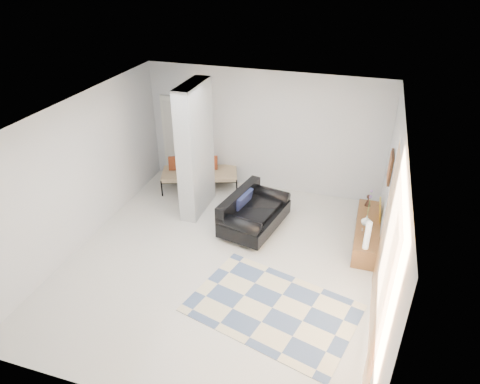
% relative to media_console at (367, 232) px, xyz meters
% --- Properties ---
extents(floor, '(6.00, 6.00, 0.00)m').
position_rel_media_console_xyz_m(floor, '(-2.52, -1.43, -0.20)').
color(floor, silver).
rests_on(floor, ground).
extents(ceiling, '(6.00, 6.00, 0.00)m').
position_rel_media_console_xyz_m(ceiling, '(-2.52, -1.43, 2.60)').
color(ceiling, white).
rests_on(ceiling, wall_back).
extents(wall_back, '(6.00, 0.00, 6.00)m').
position_rel_media_console_xyz_m(wall_back, '(-2.52, 1.57, 1.20)').
color(wall_back, silver).
rests_on(wall_back, ground).
extents(wall_front, '(6.00, 0.00, 6.00)m').
position_rel_media_console_xyz_m(wall_front, '(-2.52, -4.43, 1.20)').
color(wall_front, silver).
rests_on(wall_front, ground).
extents(wall_left, '(0.00, 6.00, 6.00)m').
position_rel_media_console_xyz_m(wall_left, '(-5.27, -1.43, 1.20)').
color(wall_left, silver).
rests_on(wall_left, ground).
extents(wall_right, '(0.00, 6.00, 6.00)m').
position_rel_media_console_xyz_m(wall_right, '(0.23, -1.43, 1.20)').
color(wall_right, silver).
rests_on(wall_right, ground).
extents(partition_column, '(0.35, 1.20, 2.80)m').
position_rel_media_console_xyz_m(partition_column, '(-3.62, 0.17, 1.20)').
color(partition_column, '#AEB3B5').
rests_on(partition_column, floor).
extents(hallway_door, '(0.85, 0.06, 2.04)m').
position_rel_media_console_xyz_m(hallway_door, '(-4.62, 1.53, 0.82)').
color(hallway_door, white).
rests_on(hallway_door, floor).
extents(curtain, '(0.00, 2.55, 2.55)m').
position_rel_media_console_xyz_m(curtain, '(0.15, -2.58, 1.25)').
color(curtain, '#F39740').
rests_on(curtain, wall_right).
extents(wall_art, '(0.04, 0.45, 0.55)m').
position_rel_media_console_xyz_m(wall_art, '(0.20, -0.00, 1.45)').
color(wall_art, '#3A1F0F').
rests_on(wall_art, wall_right).
extents(media_console, '(0.45, 1.86, 0.80)m').
position_rel_media_console_xyz_m(media_console, '(0.00, 0.00, 0.00)').
color(media_console, brown).
rests_on(media_console, floor).
extents(loveseat, '(1.22, 1.74, 0.76)m').
position_rel_media_console_xyz_m(loveseat, '(-2.28, -0.22, 0.15)').
color(loveseat, silver).
rests_on(loveseat, floor).
extents(daybed, '(1.91, 1.29, 0.77)m').
position_rel_media_console_xyz_m(daybed, '(-3.95, 1.03, 0.21)').
color(daybed, black).
rests_on(daybed, floor).
extents(area_rug, '(2.92, 2.31, 0.01)m').
position_rel_media_console_xyz_m(area_rug, '(-1.33, -2.33, -0.20)').
color(area_rug, beige).
rests_on(area_rug, floor).
extents(cylinder_lamp, '(0.10, 0.10, 0.54)m').
position_rel_media_console_xyz_m(cylinder_lamp, '(-0.02, -0.81, 0.47)').
color(cylinder_lamp, white).
rests_on(cylinder_lamp, media_console).
extents(bronze_figurine, '(0.14, 0.14, 0.25)m').
position_rel_media_console_xyz_m(bronze_figurine, '(-0.05, 0.69, 0.32)').
color(bronze_figurine, '#321D16').
rests_on(bronze_figurine, media_console).
extents(vase, '(0.21, 0.21, 0.20)m').
position_rel_media_console_xyz_m(vase, '(-0.05, -0.06, 0.30)').
color(vase, white).
rests_on(vase, media_console).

